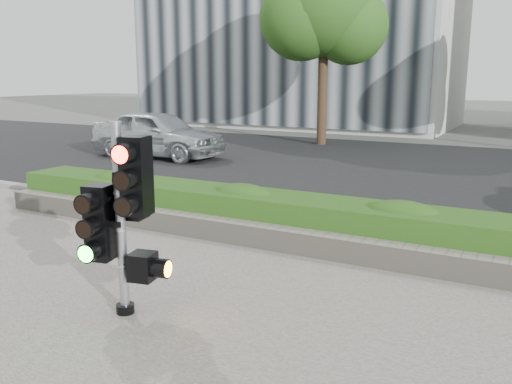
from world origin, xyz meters
TOP-DOWN VIEW (x-y plane):
  - ground at (0.00, 0.00)m, footprint 120.00×120.00m
  - road at (0.00, 10.00)m, footprint 60.00×13.00m
  - curb at (0.00, 3.15)m, footprint 60.00×0.25m
  - stone_wall at (0.00, 1.90)m, footprint 12.00×0.32m
  - hedge at (0.00, 2.55)m, footprint 12.00×1.00m
  - tree_left at (-4.52, 14.56)m, footprint 4.61×4.03m
  - traffic_signal at (-0.69, -0.94)m, footprint 0.77×0.62m
  - car_silver at (-7.92, 8.73)m, footprint 4.53×1.83m

SIDE VIEW (x-z plane):
  - ground at x=0.00m, z-range 0.00..0.00m
  - road at x=0.00m, z-range 0.00..0.02m
  - curb at x=0.00m, z-range 0.00..0.12m
  - stone_wall at x=0.00m, z-range 0.03..0.37m
  - hedge at x=0.00m, z-range 0.03..0.71m
  - car_silver at x=-7.92m, z-range 0.02..1.56m
  - traffic_signal at x=-0.69m, z-range 0.14..2.28m
  - tree_left at x=-4.52m, z-range 1.37..8.72m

